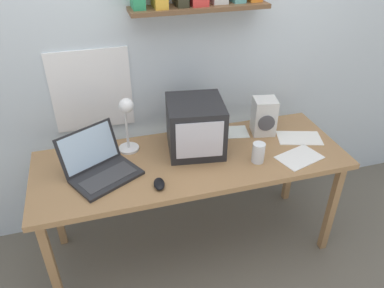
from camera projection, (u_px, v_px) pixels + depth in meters
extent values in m
plane|color=#676053|center=(192.00, 244.00, 2.65)|extent=(12.00, 12.00, 0.00)
cube|color=silver|center=(171.00, 43.00, 2.34)|extent=(5.60, 0.06, 2.60)
cube|color=white|center=(92.00, 91.00, 2.32)|extent=(0.49, 0.01, 0.52)
cube|color=brown|center=(200.00, 7.00, 2.15)|extent=(0.82, 0.18, 0.02)
cube|color=#9E7348|center=(192.00, 160.00, 2.26)|extent=(1.87, 0.67, 0.03)
cube|color=#9E7348|center=(52.00, 269.00, 2.04)|extent=(0.04, 0.05, 0.71)
cube|color=#9E7348|center=(331.00, 209.00, 2.44)|extent=(0.04, 0.05, 0.71)
cube|color=#9E7348|center=(55.00, 204.00, 2.48)|extent=(0.04, 0.05, 0.71)
cube|color=#9E7348|center=(291.00, 162.00, 2.88)|extent=(0.04, 0.05, 0.71)
cube|color=#232326|center=(195.00, 126.00, 2.26)|extent=(0.38, 0.39, 0.31)
cube|color=silver|center=(200.00, 140.00, 2.11)|extent=(0.27, 0.05, 0.23)
cube|color=#232326|center=(107.00, 177.00, 2.08)|extent=(0.42, 0.38, 0.02)
cube|color=#38383A|center=(108.00, 177.00, 2.06)|extent=(0.33, 0.26, 0.00)
cube|color=#232326|center=(89.00, 148.00, 2.10)|extent=(0.35, 0.24, 0.23)
cube|color=silver|center=(89.00, 148.00, 2.10)|extent=(0.32, 0.22, 0.20)
cylinder|color=white|center=(129.00, 148.00, 2.32)|extent=(0.13, 0.13, 0.01)
cylinder|color=white|center=(126.00, 125.00, 2.24)|extent=(0.02, 0.02, 0.31)
sphere|color=white|center=(126.00, 106.00, 2.11)|extent=(0.08, 0.08, 0.08)
cylinder|color=white|center=(258.00, 153.00, 2.19)|extent=(0.07, 0.07, 0.12)
cylinder|color=yellow|center=(258.00, 155.00, 2.20)|extent=(0.07, 0.07, 0.09)
cube|color=silver|center=(264.00, 116.00, 2.44)|extent=(0.17, 0.16, 0.24)
cylinder|color=#4C4C51|center=(266.00, 123.00, 2.38)|extent=(0.11, 0.03, 0.11)
ellipsoid|color=black|center=(159.00, 184.00, 2.02)|extent=(0.07, 0.11, 0.03)
cube|color=white|center=(299.00, 157.00, 2.25)|extent=(0.30, 0.24, 0.00)
cube|color=white|center=(299.00, 138.00, 2.44)|extent=(0.32, 0.24, 0.00)
cube|color=white|center=(234.00, 132.00, 2.50)|extent=(0.21, 0.19, 0.00)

